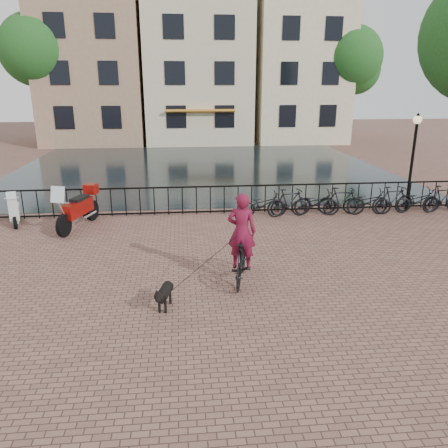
{
  "coord_description": "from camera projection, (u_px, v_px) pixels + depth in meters",
  "views": [
    {
      "loc": [
        -1.0,
        -7.15,
        4.49
      ],
      "look_at": [
        0.0,
        3.0,
        1.2
      ],
      "focal_mm": 35.0,
      "sensor_mm": 36.0,
      "label": 1
    }
  ],
  "objects": [
    {
      "name": "ground",
      "position": [
        240.0,
        333.0,
        8.24
      ],
      "size": [
        100.0,
        100.0,
        0.0
      ],
      "primitive_type": "plane",
      "color": "brown",
      "rests_on": "ground"
    },
    {
      "name": "canal_water",
      "position": [
        199.0,
        167.0,
        24.63
      ],
      "size": [
        20.0,
        20.0,
        0.0
      ],
      "primitive_type": "plane",
      "color": "black",
      "rests_on": "ground"
    },
    {
      "name": "railing",
      "position": [
        210.0,
        200.0,
        15.67
      ],
      "size": [
        20.0,
        0.05,
        1.02
      ],
      "color": "black",
      "rests_on": "ground"
    },
    {
      "name": "canal_house_left",
      "position": [
        94.0,
        58.0,
        34.0
      ],
      "size": [
        7.5,
        9.0,
        12.8
      ],
      "color": "#906A54",
      "rests_on": "ground"
    },
    {
      "name": "canal_house_mid",
      "position": [
        197.0,
        65.0,
        34.9
      ],
      "size": [
        8.0,
        9.5,
        11.8
      ],
      "color": "#BEB78F",
      "rests_on": "ground"
    },
    {
      "name": "canal_house_right",
      "position": [
        295.0,
        56.0,
        35.42
      ],
      "size": [
        7.0,
        9.0,
        13.3
      ],
      "color": "beige",
      "rests_on": "ground"
    },
    {
      "name": "tree_far_left",
      "position": [
        35.0,
        50.0,
        30.73
      ],
      "size": [
        5.04,
        5.04,
        9.27
      ],
      "color": "black",
      "rests_on": "ground"
    },
    {
      "name": "tree_far_right",
      "position": [
        351.0,
        58.0,
        32.99
      ],
      "size": [
        4.76,
        4.76,
        8.76
      ],
      "color": "black",
      "rests_on": "ground"
    },
    {
      "name": "lamp_post",
      "position": [
        414.0,
        146.0,
        15.39
      ],
      "size": [
        0.3,
        0.3,
        3.45
      ],
      "color": "black",
      "rests_on": "ground"
    },
    {
      "name": "cyclist",
      "position": [
        242.0,
        244.0,
        10.1
      ],
      "size": [
        0.95,
        1.92,
        2.52
      ],
      "rotation": [
        0.0,
        0.0,
        2.9
      ],
      "color": "black",
      "rests_on": "ground"
    },
    {
      "name": "dog",
      "position": [
        165.0,
        295.0,
        9.07
      ],
      "size": [
        0.48,
        0.9,
        0.58
      ],
      "rotation": [
        0.0,
        0.0,
        -0.24
      ],
      "color": "black",
      "rests_on": "ground"
    },
    {
      "name": "motorcycle",
      "position": [
        77.0,
        204.0,
        14.0
      ],
      "size": [
        1.23,
        2.35,
        1.64
      ],
      "rotation": [
        0.0,
        0.0,
        -0.31
      ],
      "color": "maroon",
      "rests_on": "ground"
    },
    {
      "name": "scooter",
      "position": [
        14.0,
        206.0,
        14.45
      ],
      "size": [
        0.77,
        1.43,
        1.27
      ],
      "rotation": [
        0.0,
        0.0,
        0.3
      ],
      "color": "silver",
      "rests_on": "ground"
    },
    {
      "name": "parked_bike_0",
      "position": [
        263.0,
        205.0,
        15.28
      ],
      "size": [
        1.74,
        0.68,
        0.9
      ],
      "primitive_type": "imported",
      "rotation": [
        0.0,
        0.0,
        1.62
      ],
      "color": "black",
      "rests_on": "ground"
    },
    {
      "name": "parked_bike_1",
      "position": [
        289.0,
        202.0,
        15.36
      ],
      "size": [
        1.72,
        0.73,
        1.0
      ],
      "primitive_type": "imported",
      "rotation": [
        0.0,
        0.0,
        1.73
      ],
      "color": "black",
      "rests_on": "ground"
    },
    {
      "name": "parked_bike_2",
      "position": [
        316.0,
        203.0,
        15.46
      ],
      "size": [
        1.75,
        0.69,
        0.9
      ],
      "primitive_type": "imported",
      "rotation": [
        0.0,
        0.0,
        1.52
      ],
      "color": "black",
      "rests_on": "ground"
    },
    {
      "name": "parked_bike_3",
      "position": [
        342.0,
        201.0,
        15.54
      ],
      "size": [
        1.72,
        0.73,
        1.0
      ],
      "primitive_type": "imported",
      "rotation": [
        0.0,
        0.0,
        1.41
      ],
      "color": "black",
      "rests_on": "ground"
    },
    {
      "name": "parked_bike_4",
      "position": [
        367.0,
        202.0,
        15.64
      ],
      "size": [
        1.79,
        0.86,
        0.9
      ],
      "primitive_type": "imported",
      "rotation": [
        0.0,
        0.0,
        1.41
      ],
      "color": "black",
      "rests_on": "ground"
    },
    {
      "name": "parked_bike_5",
      "position": [
        393.0,
        200.0,
        15.71
      ],
      "size": [
        1.72,
        0.73,
        1.0
      ],
      "primitive_type": "imported",
      "rotation": [
        0.0,
        0.0,
        1.73
      ],
      "color": "black",
      "rests_on": "ground"
    },
    {
      "name": "parked_bike_6",
      "position": [
        418.0,
        200.0,
        15.82
      ],
      "size": [
        1.73,
        0.64,
        0.9
      ],
      "primitive_type": "imported",
      "rotation": [
        0.0,
        0.0,
        1.59
      ],
      "color": "black",
      "rests_on": "ground"
    },
    {
      "name": "parked_bike_7",
      "position": [
        443.0,
        198.0,
        15.89
      ],
      "size": [
        1.72,
        0.72,
        1.0
      ],
      "primitive_type": "imported",
      "rotation": [
        0.0,
        0.0,
        1.73
      ],
      "color": "black",
      "rests_on": "ground"
    }
  ]
}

